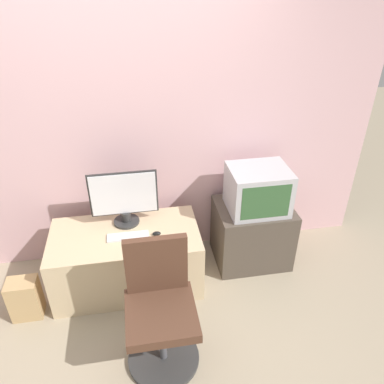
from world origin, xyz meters
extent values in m
plane|color=tan|center=(0.00, 0.00, 0.00)|extent=(12.00, 12.00, 0.00)
cube|color=beige|center=(0.00, 1.32, 1.30)|extent=(4.40, 0.05, 2.60)
cube|color=#CCB289|center=(-0.06, 0.86, 0.26)|extent=(1.21, 0.63, 0.53)
cube|color=#4C4238|center=(1.07, 0.99, 0.29)|extent=(0.66, 0.51, 0.57)
cylinder|color=#2D2D2D|center=(-0.03, 1.02, 0.54)|extent=(0.21, 0.21, 0.02)
cylinder|color=#2D2D2D|center=(-0.03, 1.02, 0.59)|extent=(0.08, 0.08, 0.08)
cube|color=#2D2D2D|center=(-0.03, 1.02, 0.81)|extent=(0.55, 0.01, 0.39)
cube|color=silver|center=(-0.03, 1.02, 0.81)|extent=(0.52, 0.02, 0.36)
cube|color=silver|center=(-0.03, 0.81, 0.53)|extent=(0.33, 0.10, 0.01)
ellipsoid|color=black|center=(0.20, 0.80, 0.54)|extent=(0.07, 0.04, 0.04)
cube|color=#B7B7BC|center=(1.08, 0.96, 0.77)|extent=(0.49, 0.41, 0.38)
cube|color=#335B33|center=(1.08, 0.76, 0.77)|extent=(0.41, 0.01, 0.30)
cylinder|color=#333333|center=(0.16, 0.06, 0.01)|extent=(0.50, 0.50, 0.03)
cylinder|color=#4C4C51|center=(0.16, 0.06, 0.23)|extent=(0.05, 0.05, 0.39)
cube|color=#513323|center=(0.16, 0.06, 0.46)|extent=(0.46, 0.46, 0.07)
cube|color=#513323|center=(0.16, 0.26, 0.71)|extent=(0.41, 0.05, 0.43)
cube|color=tan|center=(-0.85, 0.64, 0.17)|extent=(0.23, 0.17, 0.35)
camera|label=1|loc=(0.07, -1.59, 2.39)|focal=35.00mm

